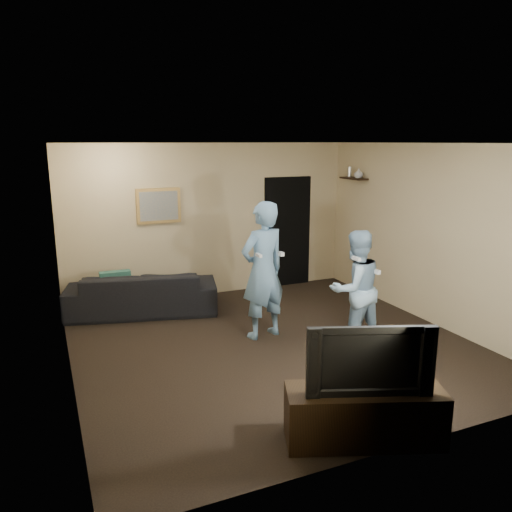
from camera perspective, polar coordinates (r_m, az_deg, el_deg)
name	(u,v)px	position (r m, az deg, el deg)	size (l,w,h in m)	color
ground	(273,345)	(6.70, 1.97, -10.08)	(5.00, 5.00, 0.00)	black
ceiling	(275,143)	(6.16, 2.16, 12.77)	(5.00, 5.00, 0.04)	silver
wall_back	(211,220)	(8.59, -5.14, 4.08)	(5.00, 0.04, 2.60)	tan
wall_front	(406,308)	(4.26, 16.72, -5.67)	(5.00, 0.04, 2.60)	tan
wall_left	(63,268)	(5.72, -21.21, -1.29)	(0.04, 5.00, 2.60)	tan
wall_right	(429,234)	(7.70, 19.13, 2.37)	(0.04, 5.00, 2.60)	tan
sofa	(142,292)	(7.97, -12.87, -4.06)	(2.27, 0.89, 0.66)	black
throw_pillow	(116,286)	(7.87, -15.73, -3.31)	(0.46, 0.14, 0.46)	#17473F
painting_frame	(159,206)	(8.29, -11.07, 5.66)	(0.72, 0.05, 0.57)	olive
painting_canvas	(159,206)	(8.26, -11.03, 5.64)	(0.62, 0.01, 0.47)	slate
doorway	(287,232)	(9.16, 3.60, 2.76)	(0.90, 0.06, 2.00)	black
light_switch	(257,218)	(8.86, 0.14, 4.41)	(0.08, 0.02, 0.12)	silver
wall_shelf	(354,178)	(8.94, 11.11, 8.70)	(0.20, 0.60, 0.03)	black
shelf_vase	(359,173)	(8.83, 11.65, 9.24)	(0.15, 0.15, 0.16)	#BCBCC1
shelf_figurine	(350,172)	(9.05, 10.64, 9.43)	(0.06, 0.06, 0.18)	silver
tv_console	(364,415)	(4.74, 12.28, -17.38)	(1.39, 0.45, 0.50)	black
television	(368,357)	(4.49, 12.63, -11.15)	(1.09, 0.14, 0.63)	black
wii_player_left	(263,270)	(6.68, 0.80, -1.67)	(0.76, 0.58, 1.87)	#678FB3
wii_player_right	(355,289)	(6.57, 11.26, -3.69)	(0.77, 0.62, 1.53)	#95BAD9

